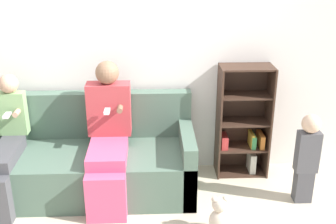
{
  "coord_description": "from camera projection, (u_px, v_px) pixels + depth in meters",
  "views": [
    {
      "loc": [
        0.39,
        -3.09,
        2.24
      ],
      "look_at": [
        0.54,
        0.56,
        0.78
      ],
      "focal_mm": 45.0,
      "sensor_mm": 36.0,
      "label": 1
    }
  ],
  "objects": [
    {
      "name": "adult_seated",
      "position": [
        108.0,
        132.0,
        3.84
      ],
      "size": [
        0.41,
        0.81,
        1.26
      ],
      "color": "#DB4C75",
      "rests_on": "ground_plane"
    },
    {
      "name": "ground_plane",
      "position": [
        109.0,
        219.0,
        3.68
      ],
      "size": [
        14.0,
        14.0,
        0.0
      ],
      "primitive_type": "plane",
      "color": "beige"
    },
    {
      "name": "back_wall",
      "position": [
        111.0,
        51.0,
        4.11
      ],
      "size": [
        10.0,
        0.06,
        2.55
      ],
      "color": "silver",
      "rests_on": "ground_plane"
    },
    {
      "name": "child_seated",
      "position": [
        6.0,
        143.0,
        3.8
      ],
      "size": [
        0.26,
        0.82,
        1.13
      ],
      "color": "#47474C",
      "rests_on": "ground_plane"
    },
    {
      "name": "teddy_bear",
      "position": [
        219.0,
        215.0,
        3.48
      ],
      "size": [
        0.17,
        0.14,
        0.34
      ],
      "color": "beige",
      "rests_on": "ground_plane"
    },
    {
      "name": "bookshelf",
      "position": [
        243.0,
        125.0,
        4.29
      ],
      "size": [
        0.52,
        0.3,
        1.15
      ],
      "color": "#3D281E",
      "rests_on": "ground_plane"
    },
    {
      "name": "toddler_standing",
      "position": [
        307.0,
        155.0,
        3.79
      ],
      "size": [
        0.2,
        0.17,
        0.87
      ],
      "color": "#47474C",
      "rests_on": "ground_plane"
    },
    {
      "name": "couch",
      "position": [
        88.0,
        162.0,
        4.05
      ],
      "size": [
        2.02,
        0.84,
        0.9
      ],
      "color": "#4C6656",
      "rests_on": "ground_plane"
    }
  ]
}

